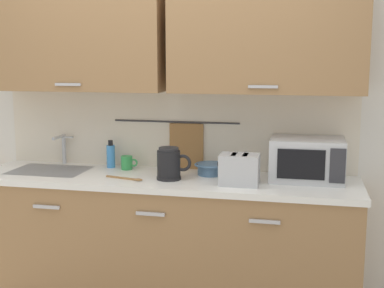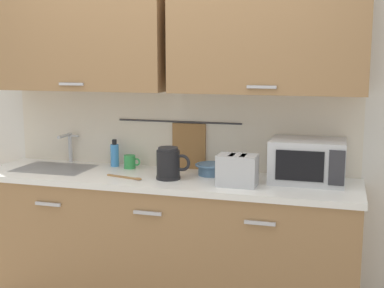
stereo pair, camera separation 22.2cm
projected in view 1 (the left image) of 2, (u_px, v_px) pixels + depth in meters
counter_unit at (163, 241)px, 3.44m from camera, size 2.53×0.64×0.90m
back_wall_assembly at (172, 80)px, 3.49m from camera, size 3.70×0.41×2.50m
sink_faucet at (63, 145)px, 3.74m from camera, size 0.09×0.17×0.22m
microwave at (307, 159)px, 3.26m from camera, size 0.46×0.35×0.27m
electric_kettle at (169, 164)px, 3.28m from camera, size 0.23×0.16×0.21m
dish_soap_bottle at (111, 156)px, 3.64m from camera, size 0.06×0.06×0.20m
mug_near_sink at (127, 163)px, 3.58m from camera, size 0.12×0.08×0.09m
mixing_bowl at (210, 168)px, 3.42m from camera, size 0.21×0.21×0.08m
toaster at (239, 169)px, 3.14m from camera, size 0.26×0.17×0.19m
wooden_spoon at (129, 179)px, 3.29m from camera, size 0.27×0.10×0.01m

